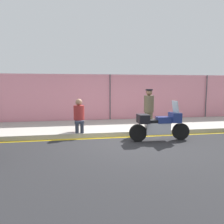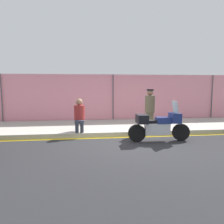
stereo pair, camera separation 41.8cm
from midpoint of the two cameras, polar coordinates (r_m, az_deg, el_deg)
The scene contains 7 objects.
ground_plane at distance 7.51m, azimuth 6.06°, elevation -8.08°, with size 120.00×120.00×0.00m, color #262628.
sidewalk at distance 9.92m, azimuth 2.70°, elevation -3.84°, with size 40.82×3.23×0.18m.
curb_paint_stripe at distance 8.30m, azimuth 4.72°, elevation -6.58°, with size 40.82×0.18×0.01m.
storefront_fence at distance 11.45m, azimuth 1.27°, elevation 3.49°, with size 38.78×0.17×2.51m.
motorcycle at distance 7.81m, azimuth 13.61°, elevation -3.42°, with size 2.19×0.52×1.41m.
officer_standing at distance 9.00m, azimuth 11.17°, elevation 0.80°, with size 0.40×0.40×1.62m.
person_seated_on_curb at distance 8.50m, azimuth -7.13°, elevation -0.40°, with size 0.41×0.67×1.25m.
Camera 2 is at (-1.47, -7.09, 1.93)m, focal length 35.00 mm.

